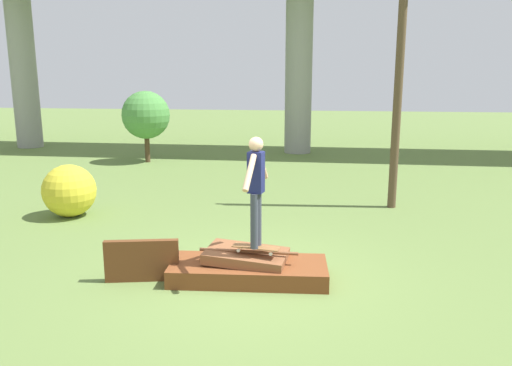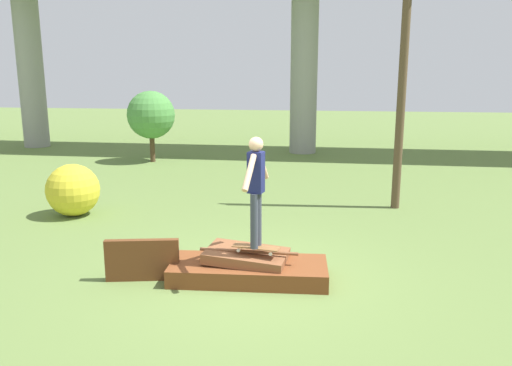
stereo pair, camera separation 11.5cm
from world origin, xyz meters
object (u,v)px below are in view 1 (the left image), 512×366
Objects in this scene: skateboard at (256,247)px; bush_yellow_flowering at (69,191)px; tree_behind_left at (146,115)px; skater at (256,184)px; utility_pole at (399,73)px.

bush_yellow_flowering is (-4.71, 3.12, 0.04)m from skateboard.
skater is at bearing -62.12° from tree_behind_left.
utility_pole is 9.99m from tree_behind_left.
bush_yellow_flowering is (-7.38, -1.84, -2.62)m from utility_pole.
bush_yellow_flowering reaches higher than skateboard.
skateboard is 5.65m from bush_yellow_flowering.
utility_pole is 2.36× the size of tree_behind_left.
skater reaches higher than bush_yellow_flowering.
skateboard is at bearing -62.12° from tree_behind_left.
skateboard is at bearing -90.00° from skater.
utility_pole reaches higher than tree_behind_left.
skater reaches higher than skateboard.
tree_behind_left is 2.20× the size of bush_yellow_flowering.
utility_pole reaches higher than skateboard.
bush_yellow_flowering is (-4.71, 3.12, -0.96)m from skater.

